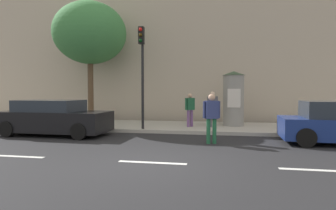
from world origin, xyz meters
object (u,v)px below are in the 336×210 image
at_px(traffic_light, 142,61).
at_px(parked_car_red, 54,118).
at_px(street_tree, 90,33).
at_px(pedestrian_near_pole, 190,107).
at_px(pedestrian_with_bag, 212,106).
at_px(poster_column, 234,98).
at_px(pedestrian_in_dark_shirt, 212,114).

bearing_deg(traffic_light, parked_car_red, -157.18).
height_order(street_tree, pedestrian_near_pole, street_tree).
relative_size(pedestrian_with_bag, pedestrian_near_pole, 1.06).
distance_m(poster_column, pedestrian_near_pole, 2.30).
distance_m(street_tree, parked_car_red, 5.73).
height_order(traffic_light, pedestrian_near_pole, traffic_light).
bearing_deg(pedestrian_with_bag, traffic_light, -155.97).
bearing_deg(traffic_light, pedestrian_near_pole, 32.52).
height_order(street_tree, pedestrian_with_bag, street_tree).
relative_size(traffic_light, street_tree, 0.69).
bearing_deg(pedestrian_near_pole, pedestrian_in_dark_shirt, -72.31).
bearing_deg(pedestrian_near_pole, street_tree, 169.32).
relative_size(traffic_light, poster_column, 1.68).
height_order(traffic_light, parked_car_red, traffic_light).
height_order(poster_column, pedestrian_in_dark_shirt, poster_column).
bearing_deg(pedestrian_near_pole, pedestrian_with_bag, 4.73).
bearing_deg(parked_car_red, pedestrian_in_dark_shirt, -6.84).
bearing_deg(traffic_light, street_tree, 146.78).
height_order(traffic_light, street_tree, street_tree).
xyz_separation_m(poster_column, pedestrian_near_pole, (-2.08, -0.88, -0.44)).
bearing_deg(street_tree, pedestrian_with_bag, -8.26).
distance_m(pedestrian_in_dark_shirt, parked_car_red, 6.64).
bearing_deg(street_tree, traffic_light, -33.22).
height_order(poster_column, parked_car_red, poster_column).
relative_size(pedestrian_with_bag, parked_car_red, 0.37).
bearing_deg(parked_car_red, pedestrian_near_pole, 26.61).
relative_size(traffic_light, parked_car_red, 0.98).
bearing_deg(traffic_light, pedestrian_with_bag, 24.03).
distance_m(pedestrian_in_dark_shirt, pedestrian_near_pole, 3.70).
xyz_separation_m(pedestrian_in_dark_shirt, pedestrian_with_bag, (-0.06, 3.62, 0.12)).
bearing_deg(traffic_light, poster_column, 27.89).
bearing_deg(street_tree, pedestrian_in_dark_shirt, -34.27).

